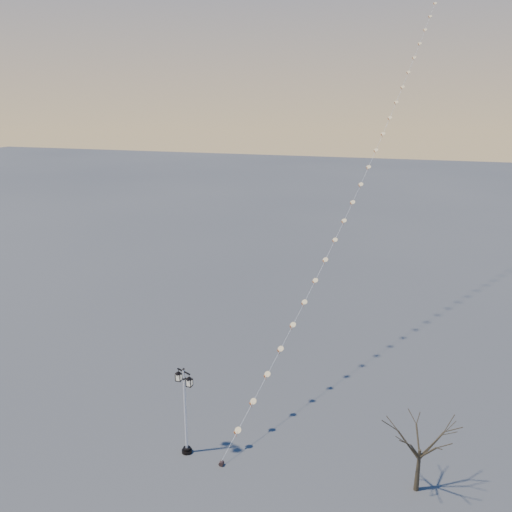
% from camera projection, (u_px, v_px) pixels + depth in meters
% --- Properties ---
extents(ground, '(300.00, 300.00, 0.00)m').
position_uv_depth(ground, '(243.00, 466.00, 26.26)').
color(ground, '#4B4C4C').
rests_on(ground, ground).
extents(street_lamp, '(1.14, 0.74, 4.76)m').
position_uv_depth(street_lamp, '(185.00, 407.00, 26.52)').
color(street_lamp, black).
rests_on(street_lamp, ground).
extents(bare_tree, '(2.34, 2.34, 3.88)m').
position_uv_depth(bare_tree, '(421.00, 439.00, 23.89)').
color(bare_tree, '#312A1D').
rests_on(bare_tree, ground).
extents(kite_train, '(10.58, 50.18, 37.27)m').
position_uv_depth(kite_train, '(392.00, 83.00, 42.21)').
color(kite_train, black).
rests_on(kite_train, ground).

